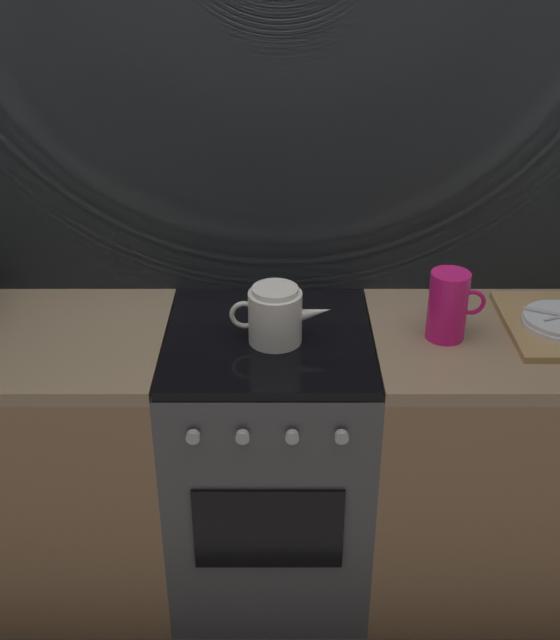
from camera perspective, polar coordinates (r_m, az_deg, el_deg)
name	(u,v)px	position (r m, az deg, el deg)	size (l,w,h in m)	color
ground_plane	(272,565)	(2.81, -0.61, -17.27)	(8.00, 8.00, 0.00)	#47423D
back_wall	(271,197)	(2.42, -0.67, 8.87)	(3.60, 0.05, 2.40)	gray
stove_unit	(271,461)	(2.51, -0.66, -10.11)	(0.60, 0.63, 0.90)	#4C4C51
counter_right	(559,461)	(2.65, 19.45, -9.55)	(1.20, 0.60, 0.90)	#997251
kettle	(277,315)	(2.19, -0.23, 0.35)	(0.28, 0.15, 0.17)	white
pitcher	(450,306)	(2.25, 12.14, 1.02)	(0.16, 0.11, 0.20)	#E5197A
dish_pile	(560,324)	(2.42, 19.56, -0.25)	(0.30, 0.40, 0.06)	tan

